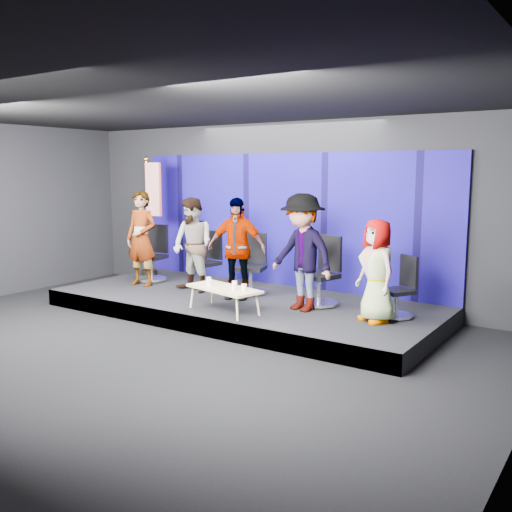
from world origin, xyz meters
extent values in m
plane|color=black|center=(0.00, 0.00, 0.00)|extent=(10.00, 10.00, 0.00)
cube|color=black|center=(0.00, 4.00, 1.75)|extent=(10.00, 0.02, 3.50)
cube|color=black|center=(0.00, 0.00, 3.50)|extent=(10.00, 8.00, 0.02)
cube|color=black|center=(0.00, 2.50, 0.15)|extent=(7.00, 3.00, 0.30)
cube|color=#130864|center=(0.00, 3.95, 1.60)|extent=(7.00, 0.08, 2.60)
cylinder|color=silver|center=(-2.47, 2.74, 0.33)|extent=(0.72, 0.72, 0.07)
cylinder|color=silver|center=(-2.47, 2.74, 0.58)|extent=(0.08, 0.08, 0.43)
cube|color=black|center=(-2.47, 2.74, 0.80)|extent=(0.58, 0.58, 0.08)
cube|color=black|center=(-2.50, 3.00, 1.16)|extent=(0.48, 0.11, 0.60)
imported|color=black|center=(-2.30, 2.32, 1.24)|extent=(0.73, 0.53, 1.87)
cylinder|color=silver|center=(-1.15, 2.86, 0.33)|extent=(0.70, 0.70, 0.06)
cylinder|color=silver|center=(-1.15, 2.86, 0.57)|extent=(0.07, 0.07, 0.41)
cube|color=black|center=(-1.15, 2.86, 0.77)|extent=(0.56, 0.56, 0.07)
cube|color=black|center=(-1.12, 3.10, 1.11)|extent=(0.45, 0.11, 0.56)
imported|color=black|center=(-1.07, 2.42, 1.19)|extent=(0.95, 0.78, 1.77)
cylinder|color=silver|center=(-0.07, 2.88, 0.33)|extent=(0.79, 0.79, 0.06)
cylinder|color=silver|center=(-0.07, 2.88, 0.57)|extent=(0.07, 0.07, 0.42)
cube|color=black|center=(-0.07, 2.88, 0.78)|extent=(0.63, 0.63, 0.07)
cube|color=black|center=(-0.15, 3.12, 1.12)|extent=(0.45, 0.19, 0.57)
imported|color=black|center=(-0.07, 2.43, 1.20)|extent=(1.14, 0.74, 1.80)
cylinder|color=silver|center=(1.42, 2.75, 0.33)|extent=(0.80, 0.80, 0.07)
cylinder|color=silver|center=(1.42, 2.75, 0.59)|extent=(0.08, 0.08, 0.44)
cube|color=black|center=(1.42, 2.75, 0.81)|extent=(0.64, 0.64, 0.08)
cube|color=black|center=(1.48, 3.00, 1.17)|extent=(0.48, 0.17, 0.61)
imported|color=black|center=(1.33, 2.30, 1.25)|extent=(1.36, 0.98, 1.90)
cylinder|color=silver|center=(2.78, 2.71, 0.33)|extent=(0.75, 0.75, 0.05)
cylinder|color=silver|center=(2.78, 2.71, 0.53)|extent=(0.06, 0.06, 0.36)
cube|color=black|center=(2.78, 2.71, 0.72)|extent=(0.60, 0.60, 0.06)
cube|color=black|center=(2.90, 2.89, 1.01)|extent=(0.36, 0.25, 0.50)
imported|color=black|center=(2.62, 2.29, 1.08)|extent=(0.91, 0.83, 1.56)
cube|color=tan|center=(0.34, 1.51, 0.68)|extent=(1.39, 0.83, 0.04)
cylinder|color=tan|center=(-0.26, 1.43, 0.48)|extent=(0.04, 0.04, 0.36)
cylinder|color=tan|center=(-0.17, 1.85, 0.48)|extent=(0.04, 0.04, 0.36)
cylinder|color=tan|center=(0.85, 1.17, 0.48)|extent=(0.04, 0.04, 0.36)
cylinder|color=tan|center=(0.94, 1.59, 0.48)|extent=(0.04, 0.04, 0.36)
cylinder|color=silver|center=(-0.11, 1.68, 0.75)|extent=(0.08, 0.08, 0.09)
cylinder|color=silver|center=(0.06, 1.48, 0.75)|extent=(0.09, 0.09, 0.11)
cylinder|color=silver|center=(0.47, 1.63, 0.75)|extent=(0.08, 0.08, 0.10)
cylinder|color=silver|center=(0.62, 1.40, 0.75)|extent=(0.08, 0.08, 0.09)
cylinder|color=silver|center=(0.76, 1.48, 0.75)|extent=(0.09, 0.09, 0.10)
cylinder|color=black|center=(-3.02, 3.23, 0.35)|extent=(0.34, 0.34, 0.11)
cylinder|color=#BF813D|center=(-3.02, 3.23, 1.58)|extent=(0.05, 0.05, 2.35)
sphere|color=#BF813D|center=(-3.02, 3.23, 2.81)|extent=(0.12, 0.12, 0.12)
cube|color=red|center=(-2.80, 3.21, 2.17)|extent=(0.41, 0.08, 1.12)
camera|label=1|loc=(5.80, -5.67, 2.57)|focal=40.00mm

